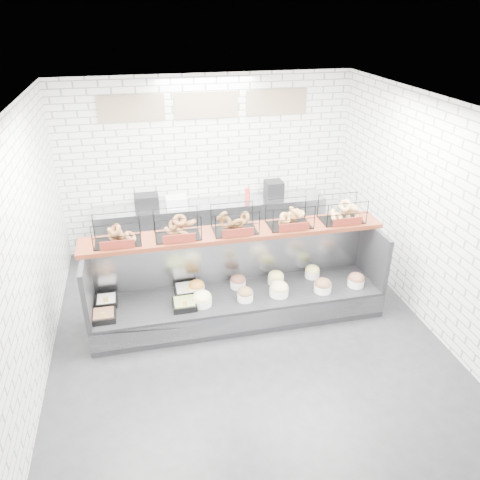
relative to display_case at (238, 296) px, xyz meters
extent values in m
plane|color=black|center=(-0.01, -0.34, -0.33)|extent=(5.50, 5.50, 0.00)
cube|color=white|center=(-0.01, 2.41, 1.17)|extent=(5.00, 0.02, 3.00)
cube|color=white|center=(-2.51, -0.34, 1.17)|extent=(0.02, 5.50, 3.00)
cube|color=white|center=(2.49, -0.34, 1.17)|extent=(0.02, 5.50, 3.00)
cube|color=white|center=(-0.01, -0.34, 2.67)|extent=(5.00, 5.50, 0.02)
cube|color=tan|center=(-1.21, 2.38, 2.17)|extent=(1.05, 0.03, 0.42)
cube|color=tan|center=(-0.01, 2.38, 2.17)|extent=(1.05, 0.03, 0.42)
cube|color=tan|center=(1.19, 2.38, 2.17)|extent=(1.05, 0.03, 0.42)
cube|color=black|center=(-0.01, -0.04, -0.13)|extent=(4.00, 0.90, 0.40)
cube|color=#93969B|center=(-0.01, -0.48, -0.11)|extent=(4.00, 0.03, 0.28)
cube|color=#93969B|center=(-0.01, 0.37, 0.47)|extent=(4.00, 0.08, 0.80)
cube|color=black|center=(-1.98, -0.04, 0.47)|extent=(0.06, 0.90, 0.80)
cube|color=black|center=(1.96, -0.04, 0.47)|extent=(0.06, 0.90, 0.80)
cube|color=black|center=(-1.81, -0.23, 0.11)|extent=(0.30, 0.30, 0.08)
cube|color=brown|center=(-1.81, -0.23, 0.15)|extent=(0.25, 0.25, 0.04)
cube|color=gold|center=(-1.81, -0.34, 0.20)|extent=(0.06, 0.01, 0.08)
cube|color=black|center=(-1.78, 0.10, 0.11)|extent=(0.28, 0.28, 0.08)
cube|color=white|center=(-1.78, 0.10, 0.15)|extent=(0.23, 0.23, 0.04)
cube|color=gold|center=(-1.78, 0.00, 0.20)|extent=(0.06, 0.01, 0.08)
cube|color=black|center=(-0.78, -0.20, 0.11)|extent=(0.31, 0.31, 0.08)
cube|color=#83944B|center=(-0.78, -0.20, 0.15)|extent=(0.26, 0.26, 0.04)
cube|color=gold|center=(-0.78, -0.31, 0.20)|extent=(0.06, 0.01, 0.08)
cube|color=black|center=(-0.71, 0.13, 0.11)|extent=(0.32, 0.32, 0.08)
cube|color=silver|center=(-0.71, 0.13, 0.15)|extent=(0.28, 0.28, 0.04)
cube|color=gold|center=(-0.71, 0.02, 0.20)|extent=(0.06, 0.01, 0.08)
cylinder|color=white|center=(-0.54, -0.20, 0.13)|extent=(0.26, 0.26, 0.11)
ellipsoid|color=#DECA88|center=(-0.54, -0.20, 0.19)|extent=(0.25, 0.25, 0.18)
cylinder|color=white|center=(-0.57, 0.11, 0.13)|extent=(0.22, 0.22, 0.11)
ellipsoid|color=#C77E2A|center=(-0.57, 0.11, 0.19)|extent=(0.22, 0.22, 0.15)
cylinder|color=white|center=(0.05, -0.22, 0.13)|extent=(0.22, 0.22, 0.11)
ellipsoid|color=brown|center=(0.05, -0.22, 0.19)|extent=(0.21, 0.21, 0.15)
cylinder|color=white|center=(0.02, 0.12, 0.13)|extent=(0.22, 0.22, 0.11)
ellipsoid|color=brown|center=(0.02, 0.12, 0.19)|extent=(0.22, 0.22, 0.15)
cylinder|color=white|center=(0.53, -0.20, 0.13)|extent=(0.26, 0.26, 0.11)
ellipsoid|color=tan|center=(0.53, -0.20, 0.19)|extent=(0.26, 0.26, 0.18)
cylinder|color=white|center=(0.57, 0.10, 0.13)|extent=(0.23, 0.23, 0.11)
ellipsoid|color=#DFD172|center=(0.57, 0.10, 0.19)|extent=(0.23, 0.23, 0.16)
cylinder|color=white|center=(1.15, -0.25, 0.13)|extent=(0.24, 0.24, 0.11)
ellipsoid|color=brown|center=(1.15, -0.25, 0.19)|extent=(0.24, 0.24, 0.17)
cylinder|color=white|center=(1.14, 0.14, 0.13)|extent=(0.21, 0.21, 0.11)
ellipsoid|color=#CDC469|center=(1.14, 0.14, 0.19)|extent=(0.21, 0.21, 0.15)
cylinder|color=white|center=(1.67, -0.21, 0.13)|extent=(0.24, 0.24, 0.11)
ellipsoid|color=brown|center=(1.67, -0.21, 0.19)|extent=(0.23, 0.23, 0.16)
cube|color=#471B0F|center=(-0.01, 0.18, 0.90)|extent=(4.10, 0.50, 0.06)
cube|color=black|center=(-1.54, 0.18, 1.10)|extent=(0.60, 0.38, 0.34)
cube|color=#5D1A11|center=(-1.54, -0.02, 1.00)|extent=(0.42, 0.02, 0.11)
cube|color=black|center=(-0.77, 0.18, 1.10)|extent=(0.60, 0.38, 0.34)
cube|color=#5D1A11|center=(-0.77, -0.02, 1.00)|extent=(0.42, 0.02, 0.11)
cube|color=black|center=(-0.01, 0.18, 1.10)|extent=(0.60, 0.38, 0.34)
cube|color=#5D1A11|center=(-0.01, -0.02, 1.00)|extent=(0.42, 0.02, 0.11)
cube|color=black|center=(0.76, 0.18, 1.10)|extent=(0.60, 0.38, 0.34)
cube|color=#5D1A11|center=(0.76, -0.02, 1.00)|extent=(0.42, 0.02, 0.11)
cube|color=black|center=(1.53, 0.18, 1.10)|extent=(0.60, 0.38, 0.34)
cube|color=#5D1A11|center=(1.53, -0.02, 1.00)|extent=(0.42, 0.02, 0.11)
cube|color=#93969B|center=(-0.01, 2.09, 0.12)|extent=(4.00, 0.60, 0.90)
cube|color=black|center=(-1.11, 2.07, 0.69)|extent=(0.40, 0.30, 0.24)
cube|color=silver|center=(-0.62, 2.03, 0.66)|extent=(0.35, 0.28, 0.18)
cylinder|color=#B92E2E|center=(0.62, 2.05, 0.68)|extent=(0.09, 0.09, 0.22)
cube|color=black|center=(1.11, 2.08, 0.72)|extent=(0.30, 0.30, 0.30)
camera|label=1|loc=(-1.18, -5.35, 3.69)|focal=35.00mm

